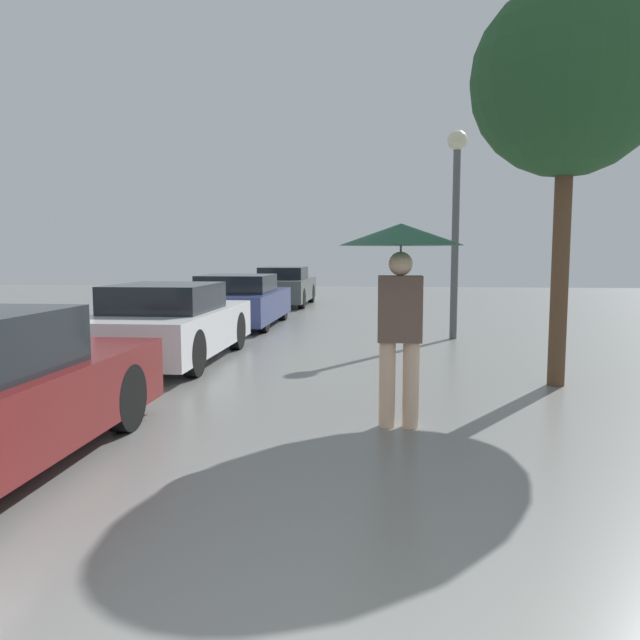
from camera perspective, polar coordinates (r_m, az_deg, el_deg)
The scene contains 6 objects.
pedestrian at distance 6.06m, azimuth 7.38°, elevation 5.16°, with size 1.19×1.19×1.99m.
parked_car_second at distance 10.15m, azimuth -13.61°, elevation -0.36°, with size 1.72×4.06×1.23m.
parked_car_third at distance 14.80m, azimuth -7.41°, elevation 1.70°, with size 1.83×4.05×1.20m.
parked_car_farthest at distance 20.43m, azimuth -3.27°, elevation 3.04°, with size 1.64×4.02×1.25m.
tree at distance 8.78m, azimuth 21.73°, elevation 19.63°, with size 2.38×2.38×5.04m.
street_lamp at distance 12.70m, azimuth 12.34°, elevation 10.72°, with size 0.39×0.39×4.07m.
Camera 1 is at (0.06, -1.72, 1.71)m, focal length 35.00 mm.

